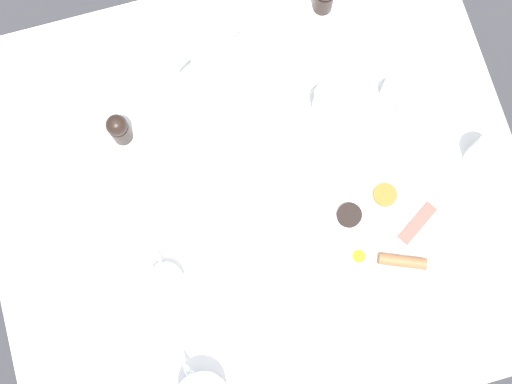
{
  "coord_description": "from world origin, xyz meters",
  "views": [
    {
      "loc": [
        0.32,
        -0.09,
        2.3
      ],
      "look_at": [
        0.0,
        0.0,
        0.74
      ],
      "focal_mm": 50.0,
      "sensor_mm": 36.0,
      "label": 1
    }
  ],
  "objects_px": {
    "teacup_with_saucer_left": "(167,281)",
    "water_glass_short": "(328,101)",
    "water_glass_tall": "(485,153)",
    "spoon_for_tea": "(73,271)",
    "breakfast_plate": "(381,232)",
    "fork_by_plate": "(29,128)",
    "salt_grinder": "(119,129)",
    "creamer_jug": "(393,92)",
    "knife_by_plate": "(220,174)",
    "teapot_far": "(210,50)",
    "napkin_folded": "(401,7)"
  },
  "relations": [
    {
      "from": "teacup_with_saucer_left",
      "to": "water_glass_short",
      "type": "distance_m",
      "value": 0.54
    },
    {
      "from": "water_glass_tall",
      "to": "water_glass_short",
      "type": "distance_m",
      "value": 0.37
    },
    {
      "from": "water_glass_short",
      "to": "spoon_for_tea",
      "type": "distance_m",
      "value": 0.69
    },
    {
      "from": "breakfast_plate",
      "to": "fork_by_plate",
      "type": "distance_m",
      "value": 0.84
    },
    {
      "from": "salt_grinder",
      "to": "fork_by_plate",
      "type": "height_order",
      "value": "salt_grinder"
    },
    {
      "from": "creamer_jug",
      "to": "water_glass_tall",
      "type": "bearing_deg",
      "value": 35.89
    },
    {
      "from": "creamer_jug",
      "to": "knife_by_plate",
      "type": "bearing_deg",
      "value": -80.52
    },
    {
      "from": "knife_by_plate",
      "to": "teapot_far",
      "type": "bearing_deg",
      "value": 168.78
    },
    {
      "from": "teapot_far",
      "to": "salt_grinder",
      "type": "relative_size",
      "value": 1.76
    },
    {
      "from": "water_glass_tall",
      "to": "knife_by_plate",
      "type": "xyz_separation_m",
      "value": [
        -0.13,
        -0.58,
        -0.05
      ]
    },
    {
      "from": "water_glass_tall",
      "to": "water_glass_short",
      "type": "xyz_separation_m",
      "value": [
        -0.21,
        -0.3,
        -0.01
      ]
    },
    {
      "from": "breakfast_plate",
      "to": "teapot_far",
      "type": "height_order",
      "value": "teapot_far"
    },
    {
      "from": "breakfast_plate",
      "to": "teacup_with_saucer_left",
      "type": "distance_m",
      "value": 0.49
    },
    {
      "from": "salt_grinder",
      "to": "knife_by_plate",
      "type": "relative_size",
      "value": 0.62
    },
    {
      "from": "teacup_with_saucer_left",
      "to": "fork_by_plate",
      "type": "bearing_deg",
      "value": -152.73
    },
    {
      "from": "teacup_with_saucer_left",
      "to": "salt_grinder",
      "type": "xyz_separation_m",
      "value": [
        -0.35,
        -0.02,
        0.03
      ]
    },
    {
      "from": "water_glass_tall",
      "to": "fork_by_plate",
      "type": "distance_m",
      "value": 1.04
    },
    {
      "from": "napkin_folded",
      "to": "fork_by_plate",
      "type": "height_order",
      "value": "napkin_folded"
    },
    {
      "from": "teapot_far",
      "to": "knife_by_plate",
      "type": "bearing_deg",
      "value": -121.28
    },
    {
      "from": "creamer_jug",
      "to": "knife_by_plate",
      "type": "distance_m",
      "value": 0.44
    },
    {
      "from": "breakfast_plate",
      "to": "water_glass_tall",
      "type": "distance_m",
      "value": 0.29
    },
    {
      "from": "breakfast_plate",
      "to": "salt_grinder",
      "type": "bearing_deg",
      "value": -126.66
    },
    {
      "from": "creamer_jug",
      "to": "napkin_folded",
      "type": "distance_m",
      "value": 0.23
    },
    {
      "from": "teacup_with_saucer_left",
      "to": "knife_by_plate",
      "type": "relative_size",
      "value": 0.83
    },
    {
      "from": "creamer_jug",
      "to": "teacup_with_saucer_left",
      "type": "bearing_deg",
      "value": -65.23
    },
    {
      "from": "teapot_far",
      "to": "teacup_with_saucer_left",
      "type": "bearing_deg",
      "value": -135.35
    },
    {
      "from": "napkin_folded",
      "to": "creamer_jug",
      "type": "bearing_deg",
      "value": -23.71
    },
    {
      "from": "salt_grinder",
      "to": "fork_by_plate",
      "type": "xyz_separation_m",
      "value": [
        -0.08,
        -0.2,
        -0.05
      ]
    },
    {
      "from": "napkin_folded",
      "to": "spoon_for_tea",
      "type": "distance_m",
      "value": 0.98
    },
    {
      "from": "breakfast_plate",
      "to": "salt_grinder",
      "type": "distance_m",
      "value": 0.63
    },
    {
      "from": "teapot_far",
      "to": "spoon_for_tea",
      "type": "relative_size",
      "value": 1.19
    },
    {
      "from": "knife_by_plate",
      "to": "breakfast_plate",
      "type": "bearing_deg",
      "value": 53.96
    },
    {
      "from": "water_glass_tall",
      "to": "teacup_with_saucer_left",
      "type": "bearing_deg",
      "value": -83.93
    },
    {
      "from": "fork_by_plate",
      "to": "creamer_jug",
      "type": "bearing_deg",
      "value": 79.58
    },
    {
      "from": "knife_by_plate",
      "to": "water_glass_tall",
      "type": "bearing_deg",
      "value": 77.56
    },
    {
      "from": "water_glass_short",
      "to": "teacup_with_saucer_left",
      "type": "bearing_deg",
      "value": -56.99
    },
    {
      "from": "teacup_with_saucer_left",
      "to": "spoon_for_tea",
      "type": "bearing_deg",
      "value": -112.06
    },
    {
      "from": "spoon_for_tea",
      "to": "napkin_folded",
      "type": "bearing_deg",
      "value": 114.45
    },
    {
      "from": "teacup_with_saucer_left",
      "to": "water_glass_tall",
      "type": "height_order",
      "value": "water_glass_tall"
    },
    {
      "from": "fork_by_plate",
      "to": "water_glass_tall",
      "type": "bearing_deg",
      "value": 70.1
    },
    {
      "from": "breakfast_plate",
      "to": "spoon_for_tea",
      "type": "xyz_separation_m",
      "value": [
        -0.1,
        -0.68,
        -0.01
      ]
    },
    {
      "from": "water_glass_tall",
      "to": "creamer_jug",
      "type": "xyz_separation_m",
      "value": [
        -0.2,
        -0.14,
        -0.03
      ]
    },
    {
      "from": "teapot_far",
      "to": "teacup_with_saucer_left",
      "type": "distance_m",
      "value": 0.53
    },
    {
      "from": "creamer_jug",
      "to": "spoon_for_tea",
      "type": "relative_size",
      "value": 0.49
    },
    {
      "from": "salt_grinder",
      "to": "knife_by_plate",
      "type": "distance_m",
      "value": 0.25
    },
    {
      "from": "water_glass_tall",
      "to": "napkin_folded",
      "type": "distance_m",
      "value": 0.41
    },
    {
      "from": "teapot_far",
      "to": "water_glass_tall",
      "type": "height_order",
      "value": "teapot_far"
    },
    {
      "from": "teapot_far",
      "to": "teacup_with_saucer_left",
      "type": "height_order",
      "value": "teapot_far"
    },
    {
      "from": "breakfast_plate",
      "to": "knife_by_plate",
      "type": "xyz_separation_m",
      "value": [
        -0.23,
        -0.31,
        -0.01
      ]
    },
    {
      "from": "salt_grinder",
      "to": "breakfast_plate",
      "type": "bearing_deg",
      "value": 53.34
    }
  ]
}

